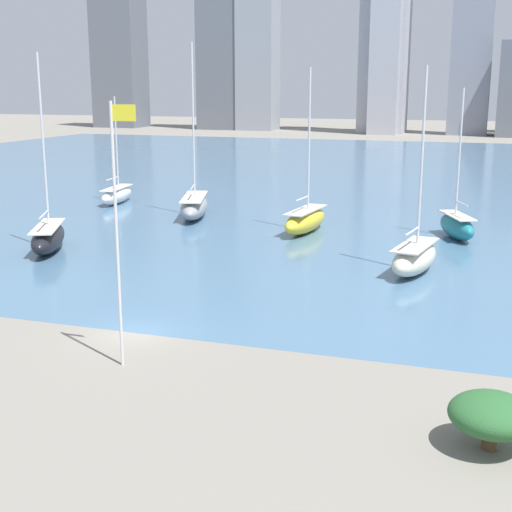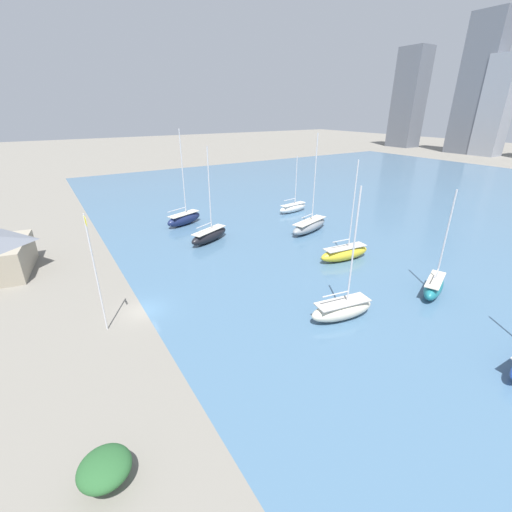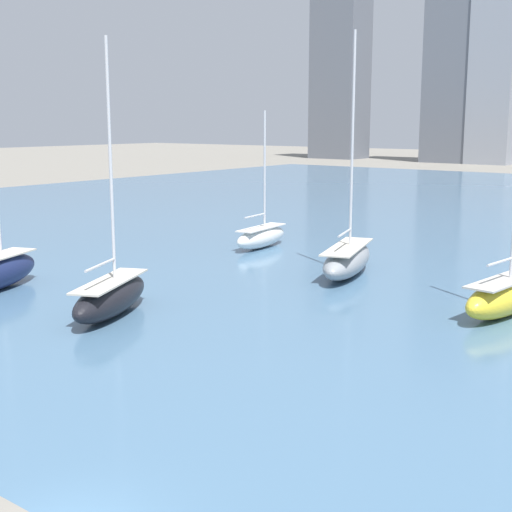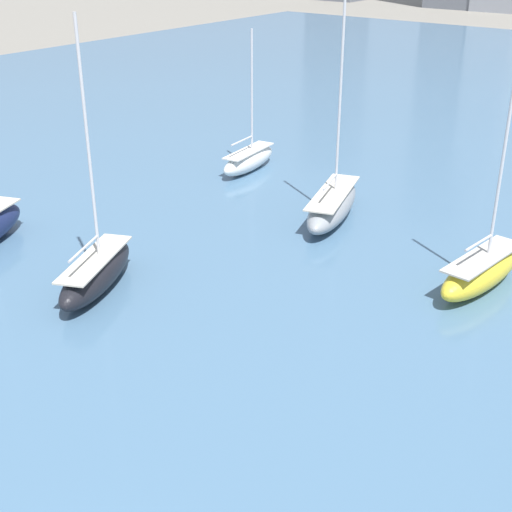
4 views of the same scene
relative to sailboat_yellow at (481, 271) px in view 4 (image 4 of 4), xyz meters
The scene contains 4 objects.
sailboat_yellow is the anchor object (origin of this frame).
sailboat_black 21.95m from the sailboat_yellow, 142.20° to the right, with size 5.39×8.38×15.13m.
sailboat_white 25.50m from the sailboat_yellow, 159.28° to the left, with size 2.75×7.56×11.56m.
sailboat_gray 12.89m from the sailboat_yellow, 162.82° to the left, with size 5.32×10.05×16.73m.
Camera 4 is at (13.69, -8.20, 19.04)m, focal length 50.00 mm.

